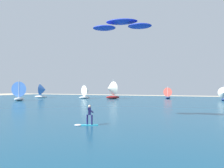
% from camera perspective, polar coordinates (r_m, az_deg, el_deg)
% --- Properties ---
extents(ocean, '(160.00, 90.00, 0.10)m').
position_cam_1_polar(ocean, '(48.97, 15.68, -4.59)').
color(ocean, navy).
rests_on(ocean, ground).
extents(kitesurfer, '(1.94, 1.54, 1.67)m').
position_cam_1_polar(kitesurfer, '(20.03, -5.92, -8.01)').
color(kitesurfer, '#26B2CC').
rests_on(kitesurfer, ocean).
extents(kite, '(6.13, 3.22, 0.89)m').
position_cam_1_polar(kite, '(24.31, 2.33, 13.85)').
color(kite, '#1E33B2').
extents(sailboat_mid_left, '(3.47, 3.88, 4.35)m').
position_cam_1_polar(sailboat_mid_left, '(70.28, -6.18, -1.86)').
color(sailboat_mid_left, white).
rests_on(sailboat_mid_left, ocean).
extents(sailboat_far_left, '(2.64, 3.12, 3.67)m').
position_cam_1_polar(sailboat_far_left, '(64.34, 24.98, -2.13)').
color(sailboat_far_left, navy).
rests_on(sailboat_far_left, ocean).
extents(sailboat_outermost, '(4.30, 3.82, 4.83)m').
position_cam_1_polar(sailboat_outermost, '(78.42, -16.19, -1.58)').
color(sailboat_outermost, silver).
rests_on(sailboat_outermost, ocean).
extents(sailboat_near_shore, '(2.70, 3.16, 3.64)m').
position_cam_1_polar(sailboat_near_shore, '(70.81, 13.24, -2.09)').
color(sailboat_near_shore, navy).
rests_on(sailboat_near_shore, ocean).
extents(sailboat_anchored_offshore, '(4.14, 4.62, 5.21)m').
position_cam_1_polar(sailboat_anchored_offshore, '(62.94, -20.97, -1.54)').
color(sailboat_anchored_offshore, silver).
rests_on(sailboat_anchored_offshore, ocean).
extents(sailboat_leading, '(4.44, 4.98, 5.56)m').
position_cam_1_polar(sailboat_leading, '(68.59, -0.24, -1.42)').
color(sailboat_leading, maroon).
rests_on(sailboat_leading, ocean).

